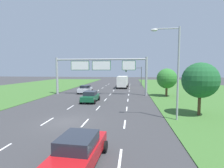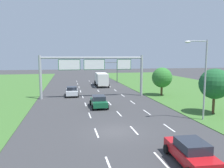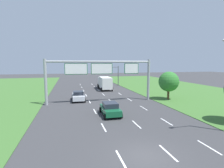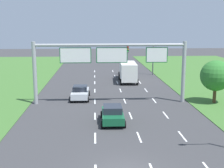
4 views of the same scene
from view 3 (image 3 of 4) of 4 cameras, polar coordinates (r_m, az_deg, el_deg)
The scene contains 10 objects.
ground_plane at distance 13.22m, azimuth 10.80°, elevation -22.06°, with size 200.00×200.00×0.00m, color #38383A.
lane_dashes_inner_left at distance 23.58m, azimuth -5.62°, elevation -8.85°, with size 0.14×62.40×0.01m.
lane_dashes_inner_right at distance 24.30m, azimuth 2.66°, elevation -8.34°, with size 0.14×62.40×0.01m.
lane_dashes_slip at distance 25.49m, azimuth 10.30°, elevation -7.73°, with size 0.14×62.40×0.01m.
car_near_red at distance 30.38m, azimuth -10.93°, elevation -3.85°, with size 2.27×4.46×1.58m.
car_lead_silver at distance 21.65m, azimuth -0.59°, elevation -8.06°, with size 2.20×4.23×1.58m.
box_truck at distance 42.68m, azimuth -2.42°, elevation 0.50°, with size 2.89×8.39×3.03m.
sign_gantry at distance 28.18m, azimuth -3.74°, elevation 3.94°, with size 17.24×0.44×7.00m.
traffic_light_mast at distance 48.96m, azimuth -0.14°, elevation 3.90°, with size 4.76×0.49×5.60m.
roadside_tree_mid at distance 31.89m, azimuth 18.03°, elevation 0.74°, with size 3.47×3.47×4.92m.
Camera 3 is at (-4.96, -10.48, 6.36)m, focal length 28.00 mm.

